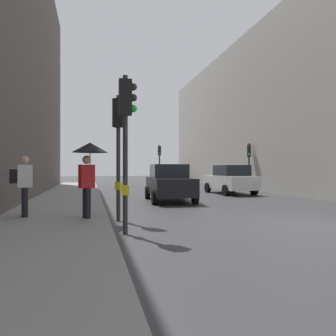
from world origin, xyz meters
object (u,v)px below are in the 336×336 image
Objects in this scene: traffic_light_near_left at (126,125)px; car_white_compact at (230,180)px; pedestrian_with_black_backpack at (23,182)px; car_dark_suv at (169,183)px; traffic_light_far_median at (159,158)px; traffic_light_mid_street at (249,158)px; pedestrian_with_umbrella at (89,159)px; traffic_light_near_right at (119,134)px; car_red_sedan at (164,174)px.

traffic_light_near_left reaches higher than car_white_compact.
car_dark_suv is at bearing 41.31° from pedestrian_with_black_backpack.
traffic_light_far_median is 1.11× the size of traffic_light_mid_street.
pedestrian_with_umbrella is (-10.86, -11.21, -0.46)m from traffic_light_mid_street.
traffic_light_near_left is 8.00m from car_dark_suv.
car_white_compact is (7.52, 8.72, -1.69)m from traffic_light_near_right.
pedestrian_with_black_backpack is (-2.73, 2.38, -1.44)m from traffic_light_near_left.
pedestrian_with_umbrella is (-6.14, -19.18, -0.71)m from traffic_light_far_median.
traffic_light_near_right is 0.87× the size of car_dark_suv.
car_white_compact is 2.40× the size of pedestrian_with_black_backpack.
car_red_sedan is (7.30, 28.13, -1.72)m from traffic_light_near_left.
car_white_compact is 0.99× the size of car_dark_suv.
traffic_light_near_right reaches higher than car_white_compact.
traffic_light_near_right is 27.24m from car_red_sedan.
traffic_light_near_right reaches higher than traffic_light_far_median.
traffic_light_far_median is 1.73× the size of pedestrian_with_umbrella.
car_red_sedan is 17.47m from car_white_compact.
traffic_light_near_left is 0.89× the size of car_red_sedan.
pedestrian_with_umbrella is 1.21× the size of pedestrian_with_black_backpack.
traffic_light_near_left is at bearing -127.68° from traffic_light_mid_street.
traffic_light_mid_street is at bearing 52.32° from traffic_light_near_left.
pedestrian_with_umbrella is at bearing -133.22° from car_white_compact.
pedestrian_with_umbrella reaches higher than car_red_sedan.
traffic_light_far_median is 20.15m from pedestrian_with_umbrella.
traffic_light_near_right is 14.87m from traffic_light_mid_street.
traffic_light_mid_street reaches higher than car_white_compact.
pedestrian_with_black_backpack is at bearing -113.36° from traffic_light_far_median.
traffic_light_mid_street is at bearing 38.37° from car_dark_suv.
traffic_light_mid_street is 1.56× the size of pedestrian_with_umbrella.
traffic_light_near_left is 0.88× the size of car_dark_suv.
traffic_light_mid_street is 15.61m from pedestrian_with_umbrella.
traffic_light_far_median is 7.68m from car_red_sedan.
traffic_light_mid_street is (4.72, -7.97, -0.25)m from traffic_light_far_median.
traffic_light_near_left reaches higher than traffic_light_near_right.
car_dark_suv is (-4.68, -3.38, 0.00)m from car_white_compact.
car_dark_suv is 2.01× the size of pedestrian_with_umbrella.
traffic_light_near_right is at bearing -132.25° from traffic_light_mid_street.
traffic_light_near_left reaches higher than traffic_light_far_median.
car_white_compact is 13.17m from pedestrian_with_black_backpack.
pedestrian_with_umbrella is 2.08m from pedestrian_with_black_backpack.
car_red_sedan is 27.63m from pedestrian_with_black_backpack.
traffic_light_far_median is at bearing 66.64° from pedestrian_with_black_backpack.
pedestrian_with_umbrella is at bearing -123.79° from car_dark_suv.
traffic_light_far_median is 0.98× the size of traffic_light_near_left.
traffic_light_near_left reaches higher than pedestrian_with_umbrella.
pedestrian_with_umbrella is (-3.71, -5.54, 0.96)m from car_dark_suv.
car_white_compact is (-2.48, -2.28, -1.42)m from traffic_light_mid_street.
car_dark_suv is (2.84, 7.27, -1.72)m from traffic_light_near_left.
traffic_light_far_median is at bearing 79.87° from car_dark_suv.
car_red_sedan is (7.30, 26.19, -1.69)m from traffic_light_near_right.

